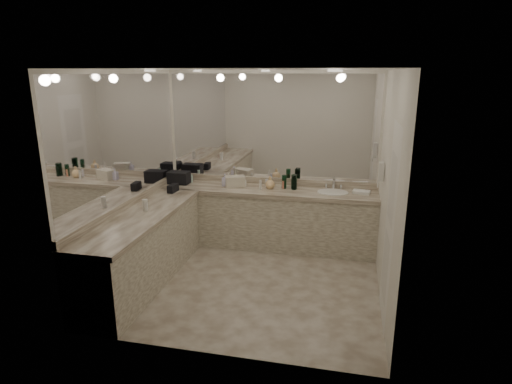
% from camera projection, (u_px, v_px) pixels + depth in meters
% --- Properties ---
extents(floor, '(3.20, 3.20, 0.00)m').
position_uv_depth(floor, '(250.00, 281.00, 5.46)').
color(floor, '#BDB2A3').
rests_on(floor, ground).
extents(ceiling, '(3.20, 3.20, 0.00)m').
position_uv_depth(ceiling, '(249.00, 69.00, 4.75)').
color(ceiling, white).
rests_on(ceiling, floor).
extents(wall_back, '(3.20, 0.02, 2.60)m').
position_uv_depth(wall_back, '(272.00, 158.00, 6.51)').
color(wall_back, silver).
rests_on(wall_back, floor).
extents(wall_left, '(0.02, 3.00, 2.60)m').
position_uv_depth(wall_left, '(127.00, 176.00, 5.43)').
color(wall_left, silver).
rests_on(wall_left, floor).
extents(wall_right, '(0.02, 3.00, 2.60)m').
position_uv_depth(wall_right, '(389.00, 190.00, 4.77)').
color(wall_right, silver).
rests_on(wall_right, floor).
extents(vanity_back_base, '(3.20, 0.60, 0.84)m').
position_uv_depth(vanity_back_base, '(268.00, 219.00, 6.47)').
color(vanity_back_base, beige).
rests_on(vanity_back_base, floor).
extents(vanity_back_top, '(3.20, 0.64, 0.06)m').
position_uv_depth(vanity_back_top, '(268.00, 191.00, 6.34)').
color(vanity_back_top, beige).
rests_on(vanity_back_top, vanity_back_base).
extents(vanity_left_base, '(0.60, 2.40, 0.84)m').
position_uv_depth(vanity_left_base, '(143.00, 251.00, 5.33)').
color(vanity_left_base, beige).
rests_on(vanity_left_base, floor).
extents(vanity_left_top, '(0.64, 2.42, 0.06)m').
position_uv_depth(vanity_left_top, '(141.00, 217.00, 5.20)').
color(vanity_left_top, beige).
rests_on(vanity_left_top, vanity_left_base).
extents(backsplash_back, '(3.20, 0.04, 0.10)m').
position_uv_depth(backsplash_back, '(271.00, 181.00, 6.59)').
color(backsplash_back, beige).
rests_on(backsplash_back, vanity_back_top).
extents(backsplash_left, '(0.04, 3.00, 0.10)m').
position_uv_depth(backsplash_left, '(131.00, 202.00, 5.52)').
color(backsplash_left, beige).
rests_on(backsplash_left, vanity_left_top).
extents(mirror_back, '(3.12, 0.01, 1.55)m').
position_uv_depth(mirror_back, '(272.00, 127.00, 6.37)').
color(mirror_back, white).
rests_on(mirror_back, wall_back).
extents(mirror_left, '(0.01, 2.92, 1.55)m').
position_uv_depth(mirror_left, '(125.00, 138.00, 5.30)').
color(mirror_left, white).
rests_on(mirror_left, wall_left).
extents(sink, '(0.44, 0.44, 0.03)m').
position_uv_depth(sink, '(333.00, 193.00, 6.15)').
color(sink, white).
rests_on(sink, vanity_back_top).
extents(faucet, '(0.24, 0.16, 0.14)m').
position_uv_depth(faucet, '(334.00, 184.00, 6.32)').
color(faucet, silver).
rests_on(faucet, vanity_back_top).
extents(wall_phone, '(0.06, 0.10, 0.24)m').
position_uv_depth(wall_phone, '(381.00, 172.00, 5.43)').
color(wall_phone, white).
rests_on(wall_phone, wall_right).
extents(door, '(0.02, 0.82, 2.10)m').
position_uv_depth(door, '(389.00, 226.00, 4.37)').
color(door, white).
rests_on(door, wall_right).
extents(black_toiletry_bag, '(0.33, 0.21, 0.18)m').
position_uv_depth(black_toiletry_bag, '(179.00, 178.00, 6.59)').
color(black_toiletry_bag, black).
rests_on(black_toiletry_bag, vanity_back_top).
extents(black_bag_spill, '(0.11, 0.20, 0.11)m').
position_uv_depth(black_bag_spill, '(173.00, 189.00, 6.14)').
color(black_bag_spill, black).
rests_on(black_bag_spill, vanity_left_top).
extents(cream_cosmetic_case, '(0.34, 0.28, 0.17)m').
position_uv_depth(cream_cosmetic_case, '(235.00, 181.00, 6.45)').
color(cream_cosmetic_case, beige).
rests_on(cream_cosmetic_case, vanity_back_top).
extents(hand_towel, '(0.26, 0.20, 0.04)m').
position_uv_depth(hand_towel, '(361.00, 192.00, 6.10)').
color(hand_towel, white).
rests_on(hand_towel, vanity_back_top).
extents(lotion_left, '(0.07, 0.07, 0.15)m').
position_uv_depth(lotion_left, '(145.00, 205.00, 5.32)').
color(lotion_left, white).
rests_on(lotion_left, vanity_left_top).
extents(soap_bottle_a, '(0.09, 0.09, 0.18)m').
position_uv_depth(soap_bottle_a, '(229.00, 179.00, 6.52)').
color(soap_bottle_a, beige).
rests_on(soap_bottle_a, vanity_back_top).
extents(soap_bottle_b, '(0.09, 0.09, 0.19)m').
position_uv_depth(soap_bottle_b, '(225.00, 180.00, 6.47)').
color(soap_bottle_b, white).
rests_on(soap_bottle_b, vanity_back_top).
extents(soap_bottle_c, '(0.16, 0.16, 0.19)m').
position_uv_depth(soap_bottle_c, '(270.00, 182.00, 6.33)').
color(soap_bottle_c, '#FACF90').
rests_on(soap_bottle_c, vanity_back_top).
extents(green_bottle_0, '(0.07, 0.07, 0.22)m').
position_uv_depth(green_bottle_0, '(294.00, 182.00, 6.28)').
color(green_bottle_0, '#124325').
rests_on(green_bottle_0, vanity_back_top).
extents(green_bottle_1, '(0.07, 0.07, 0.20)m').
position_uv_depth(green_bottle_1, '(284.00, 182.00, 6.34)').
color(green_bottle_1, '#124325').
rests_on(green_bottle_1, vanity_back_top).
extents(green_bottle_2, '(0.06, 0.06, 0.22)m').
position_uv_depth(green_bottle_2, '(295.00, 182.00, 6.31)').
color(green_bottle_2, '#124325').
rests_on(green_bottle_2, vanity_back_top).
extents(green_bottle_3, '(0.07, 0.07, 0.21)m').
position_uv_depth(green_bottle_3, '(293.00, 182.00, 6.31)').
color(green_bottle_3, '#124325').
rests_on(green_bottle_3, vanity_back_top).
extents(amenity_bottle_0, '(0.04, 0.04, 0.10)m').
position_uv_depth(amenity_bottle_0, '(245.00, 183.00, 6.46)').
color(amenity_bottle_0, white).
rests_on(amenity_bottle_0, vanity_back_top).
extents(amenity_bottle_1, '(0.04, 0.04, 0.12)m').
position_uv_depth(amenity_bottle_1, '(267.00, 183.00, 6.42)').
color(amenity_bottle_1, silver).
rests_on(amenity_bottle_1, vanity_back_top).
extents(amenity_bottle_2, '(0.04, 0.04, 0.14)m').
position_uv_depth(amenity_bottle_2, '(260.00, 185.00, 6.28)').
color(amenity_bottle_2, white).
rests_on(amenity_bottle_2, vanity_back_top).
extents(amenity_bottle_3, '(0.04, 0.04, 0.12)m').
position_uv_depth(amenity_bottle_3, '(283.00, 185.00, 6.33)').
color(amenity_bottle_3, '#E57F66').
rests_on(amenity_bottle_3, vanity_back_top).
extents(amenity_bottle_4, '(0.04, 0.04, 0.08)m').
position_uv_depth(amenity_bottle_4, '(227.00, 184.00, 6.47)').
color(amenity_bottle_4, '#E0B28C').
rests_on(amenity_bottle_4, vanity_back_top).
extents(amenity_bottle_5, '(0.04, 0.04, 0.12)m').
position_uv_depth(amenity_bottle_5, '(191.00, 179.00, 6.69)').
color(amenity_bottle_5, silver).
rests_on(amenity_bottle_5, vanity_back_top).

